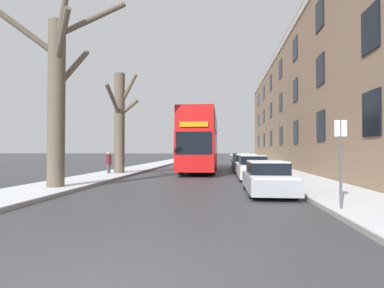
# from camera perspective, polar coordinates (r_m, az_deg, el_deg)

# --- Properties ---
(sidewalk_left) EXTENTS (2.98, 130.00, 0.16)m
(sidewalk_left) POSITION_cam_1_polar(r_m,az_deg,el_deg) (57.10, -1.83, -2.86)
(sidewalk_left) COLOR gray
(sidewalk_left) RESTS_ON ground
(sidewalk_right) EXTENTS (2.98, 130.00, 0.16)m
(sidewalk_right) POSITION_cam_1_polar(r_m,az_deg,el_deg) (56.77, 10.16, -2.85)
(sidewalk_right) COLOR gray
(sidewalk_right) RESTS_ON ground
(terrace_facade_right) EXTENTS (9.10, 48.00, 12.49)m
(terrace_facade_right) POSITION_cam_1_polar(r_m,az_deg,el_deg) (32.45, 24.46, 6.91)
(terrace_facade_right) COLOR #8C7056
(terrace_facade_right) RESTS_ON ground
(bare_tree_left_0) EXTENTS (4.87, 3.63, 8.67)m
(bare_tree_left_0) POSITION_cam_1_polar(r_m,az_deg,el_deg) (14.35, -24.16, 8.98)
(bare_tree_left_0) COLOR brown
(bare_tree_left_0) RESTS_ON ground
(bare_tree_left_1) EXTENTS (1.72, 2.73, 7.12)m
(bare_tree_left_1) POSITION_cam_1_polar(r_m,az_deg,el_deg) (21.55, -13.60, 4.21)
(bare_tree_left_1) COLOR brown
(bare_tree_left_1) RESTS_ON ground
(double_decker_bus) EXTENTS (2.58, 10.31, 4.63)m
(double_decker_bus) POSITION_cam_1_polar(r_m,az_deg,el_deg) (23.79, 1.52, 0.93)
(double_decker_bus) COLOR red
(double_decker_bus) RESTS_ON ground
(parked_car_0) EXTENTS (1.71, 4.29, 1.30)m
(parked_car_0) POSITION_cam_1_polar(r_m,az_deg,el_deg) (12.37, 14.18, -6.35)
(parked_car_0) COLOR #9EA3AD
(parked_car_0) RESTS_ON ground
(parked_car_1) EXTENTS (1.71, 4.59, 1.43)m
(parked_car_1) POSITION_cam_1_polar(r_m,az_deg,el_deg) (18.20, 11.45, -4.52)
(parked_car_1) COLOR silver
(parked_car_1) RESTS_ON ground
(parked_car_2) EXTENTS (1.86, 4.50, 1.46)m
(parked_car_2) POSITION_cam_1_polar(r_m,az_deg,el_deg) (23.53, 10.15, -3.76)
(parked_car_2) COLOR black
(parked_car_2) RESTS_ON ground
(parked_car_3) EXTENTS (1.75, 4.55, 1.45)m
(parked_car_3) POSITION_cam_1_polar(r_m,az_deg,el_deg) (28.87, 9.33, -3.29)
(parked_car_3) COLOR slate
(parked_car_3) RESTS_ON ground
(pedestrian_left_sidewalk) EXTENTS (0.35, 0.35, 1.63)m
(pedestrian_left_sidewalk) POSITION_cam_1_polar(r_m,az_deg,el_deg) (21.32, -15.59, -3.40)
(pedestrian_left_sidewalk) COLOR #4C4742
(pedestrian_left_sidewalk) RESTS_ON ground
(street_sign_post) EXTENTS (0.32, 0.07, 2.57)m
(street_sign_post) POSITION_cam_1_polar(r_m,az_deg,el_deg) (9.00, 26.46, -2.68)
(street_sign_post) COLOR #4C4F54
(street_sign_post) RESTS_ON ground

